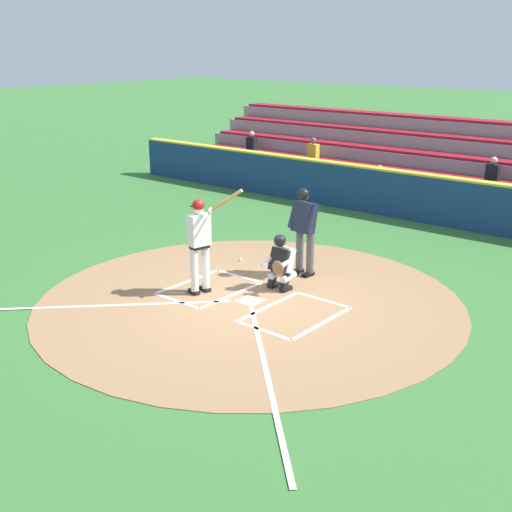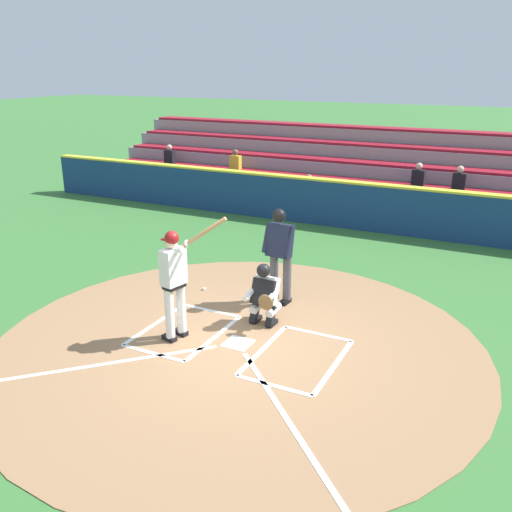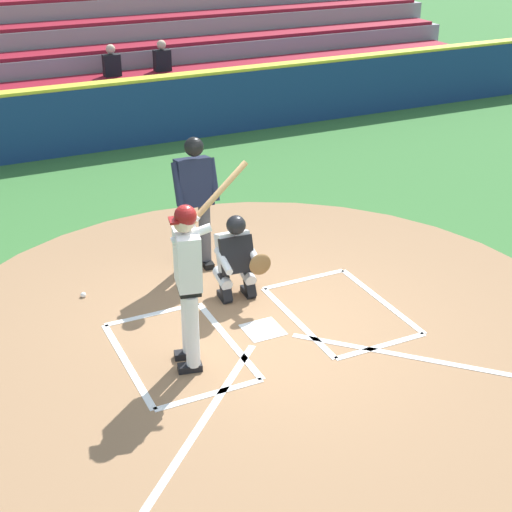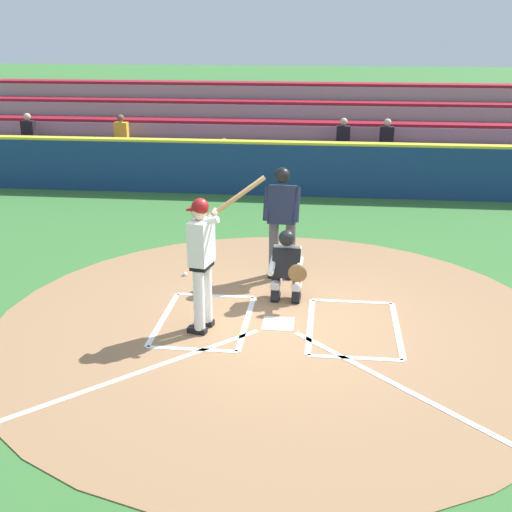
% 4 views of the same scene
% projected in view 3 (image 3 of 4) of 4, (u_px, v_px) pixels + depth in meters
% --- Properties ---
extents(ground_plane, '(120.00, 120.00, 0.00)m').
position_uv_depth(ground_plane, '(263.00, 331.00, 9.01)').
color(ground_plane, '#387033').
extents(dirt_circle, '(8.00, 8.00, 0.01)m').
position_uv_depth(dirt_circle, '(263.00, 330.00, 9.00)').
color(dirt_circle, '#99704C').
rests_on(dirt_circle, ground).
extents(home_plate_and_chalk, '(7.93, 4.91, 0.01)m').
position_uv_depth(home_plate_and_chalk, '(299.00, 368.00, 8.29)').
color(home_plate_and_chalk, white).
rests_on(home_plate_and_chalk, dirt_circle).
extents(batter, '(1.04, 0.56, 2.13)m').
position_uv_depth(batter, '(189.00, 274.00, 7.91)').
color(batter, white).
rests_on(batter, ground).
extents(catcher, '(0.59, 0.63, 1.13)m').
position_uv_depth(catcher, '(237.00, 256.00, 9.47)').
color(catcher, black).
rests_on(catcher, ground).
extents(plate_umpire, '(0.60, 0.44, 1.86)m').
position_uv_depth(plate_umpire, '(194.00, 194.00, 9.99)').
color(plate_umpire, '#4C4C51').
rests_on(plate_umpire, ground).
extents(baseball, '(0.07, 0.07, 0.07)m').
position_uv_depth(baseball, '(83.00, 295.00, 9.71)').
color(baseball, white).
rests_on(baseball, ground).
extents(backstop_wall, '(22.00, 0.36, 1.31)m').
position_uv_depth(backstop_wall, '(92.00, 117.00, 14.79)').
color(backstop_wall, navy).
rests_on(backstop_wall, ground).
extents(bleacher_stand, '(20.00, 4.25, 2.33)m').
position_uv_depth(bleacher_stand, '(54.00, 73.00, 17.34)').
color(bleacher_stand, gray).
rests_on(bleacher_stand, ground).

